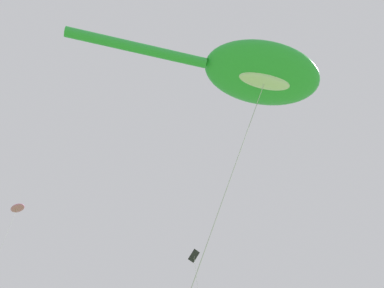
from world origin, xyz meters
TOP-DOWN VIEW (x-y plane):
  - big_show_kite at (3.13, 7.36)m, footprint 8.71×7.97m
  - small_kite_box_yellow at (7.19, 28.37)m, footprint 2.70×3.48m
  - small_kite_delta_white at (12.50, 16.47)m, footprint 0.75×2.43m

SIDE VIEW (x-z plane):
  - small_kite_delta_white at x=12.50m, z-range 6.86..24.28m
  - big_show_kite at x=3.13m, z-range 8.15..25.65m
  - small_kite_box_yellow at x=7.19m, z-range 10.96..33.65m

